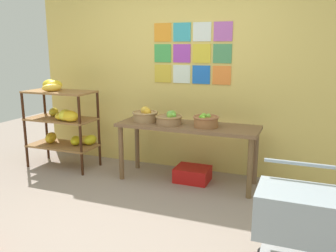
% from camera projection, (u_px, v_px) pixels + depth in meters
% --- Properties ---
extents(ground, '(9.48, 9.48, 0.00)m').
position_uv_depth(ground, '(121.00, 224.00, 3.32)').
color(ground, gray).
extents(back_wall_with_art, '(4.33, 0.07, 2.71)m').
position_uv_depth(back_wall_with_art, '(183.00, 69.00, 4.63)').
color(back_wall_with_art, '#E1C564').
rests_on(back_wall_with_art, ground).
extents(banana_shelf_unit, '(0.95, 0.51, 1.21)m').
position_uv_depth(banana_shelf_unit, '(63.00, 118.00, 4.80)').
color(banana_shelf_unit, '#361B0C').
rests_on(banana_shelf_unit, ground).
extents(display_table, '(1.72, 0.57, 0.73)m').
position_uv_depth(display_table, '(187.00, 132.00, 4.25)').
color(display_table, brown).
rests_on(display_table, ground).
extents(fruit_basket_back_left, '(0.33, 0.33, 0.19)m').
position_uv_depth(fruit_basket_back_left, '(145.00, 115.00, 4.40)').
color(fruit_basket_back_left, '#A48053').
rests_on(fruit_basket_back_left, display_table).
extents(fruit_basket_back_right, '(0.30, 0.30, 0.16)m').
position_uv_depth(fruit_basket_back_right, '(206.00, 121.00, 4.08)').
color(fruit_basket_back_right, '#986238').
rests_on(fruit_basket_back_right, display_table).
extents(fruit_basket_centre, '(0.33, 0.33, 0.16)m').
position_uv_depth(fruit_basket_centre, '(169.00, 119.00, 4.23)').
color(fruit_basket_centre, '#956F48').
rests_on(fruit_basket_centre, display_table).
extents(produce_crate_under_table, '(0.42, 0.34, 0.18)m').
position_uv_depth(produce_crate_under_table, '(193.00, 174.00, 4.38)').
color(produce_crate_under_table, red).
rests_on(produce_crate_under_table, ground).
extents(shopping_cart, '(0.53, 0.48, 0.80)m').
position_uv_depth(shopping_cart, '(294.00, 216.00, 2.47)').
color(shopping_cart, black).
rests_on(shopping_cart, ground).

